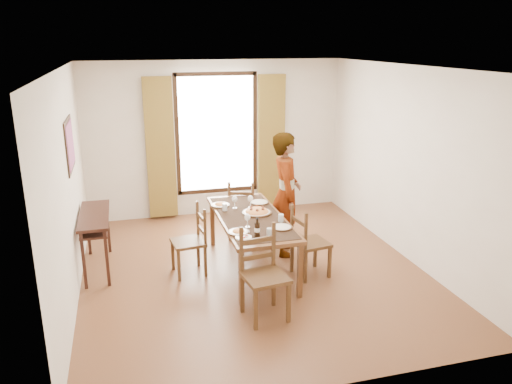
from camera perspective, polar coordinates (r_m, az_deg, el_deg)
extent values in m
plane|color=#582D1B|center=(6.91, -0.38, -8.92)|extent=(5.00, 5.00, 0.00)
cube|color=beige|center=(8.81, -4.57, 6.06)|extent=(4.50, 0.10, 2.70)
cube|color=beige|center=(4.20, 8.39, -6.73)|extent=(4.50, 0.10, 2.70)
cube|color=beige|center=(6.27, -20.70, 0.42)|extent=(0.10, 5.00, 2.70)
cube|color=beige|center=(7.32, 16.92, 3.07)|extent=(0.10, 5.00, 2.70)
cube|color=white|center=(6.22, -0.43, 14.23)|extent=(4.50, 5.00, 0.04)
cube|color=white|center=(8.76, -4.55, 6.66)|extent=(1.30, 0.04, 2.00)
cube|color=olive|center=(8.62, -10.87, 4.88)|extent=(0.48, 0.10, 2.40)
cube|color=olive|center=(8.97, 1.74, 5.65)|extent=(0.48, 0.10, 2.40)
cube|color=black|center=(6.76, -20.53, 5.09)|extent=(0.02, 0.86, 0.66)
cube|color=red|center=(6.76, -20.45, 5.10)|extent=(0.01, 0.76, 0.56)
cube|color=black|center=(6.99, -18.02, -2.55)|extent=(0.38, 1.20, 0.04)
cube|color=black|center=(7.03, -17.93, -3.47)|extent=(0.34, 1.10, 0.03)
cube|color=black|center=(6.64, -19.09, -7.45)|extent=(0.04, 0.04, 0.76)
cube|color=black|center=(7.65, -18.64, -4.10)|extent=(0.04, 0.04, 0.76)
cube|color=black|center=(6.62, -16.66, -7.28)|extent=(0.04, 0.04, 0.76)
cube|color=black|center=(7.64, -16.55, -3.95)|extent=(0.04, 0.04, 0.76)
cube|color=brown|center=(6.69, -0.57, -3.05)|extent=(0.85, 2.01, 0.05)
cube|color=black|center=(6.69, -0.57, -2.82)|extent=(0.78, 1.85, 0.01)
cube|color=brown|center=(5.92, -1.68, -9.82)|extent=(0.06, 0.06, 0.70)
cube|color=brown|center=(7.62, -5.01, -3.57)|extent=(0.06, 0.06, 0.70)
cube|color=brown|center=(6.11, 5.04, -8.98)|extent=(0.06, 0.06, 0.70)
cube|color=brown|center=(7.77, 0.28, -3.09)|extent=(0.06, 0.06, 0.70)
cube|color=#4E311A|center=(6.71, -7.76, -5.72)|extent=(0.46, 0.46, 0.04)
cube|color=#4E311A|center=(6.92, -9.49, -7.08)|extent=(0.04, 0.04, 0.45)
cube|color=#4E311A|center=(7.00, -6.63, -6.68)|extent=(0.04, 0.04, 0.45)
cube|color=#4E311A|center=(6.61, -8.80, -8.27)|extent=(0.04, 0.04, 0.45)
cube|color=#4E311A|center=(6.68, -5.80, -7.84)|extent=(0.04, 0.04, 0.45)
cube|color=#4E311A|center=(6.82, -6.68, -3.05)|extent=(0.04, 0.04, 0.50)
cube|color=#4E311A|center=(6.50, -5.84, -4.06)|extent=(0.04, 0.04, 0.50)
cube|color=#4E311A|center=(6.70, -6.24, -4.34)|extent=(0.07, 0.36, 0.05)
cube|color=#4E311A|center=(6.64, -6.29, -2.90)|extent=(0.07, 0.36, 0.05)
cube|color=#4E311A|center=(7.87, -1.55, -2.05)|extent=(0.54, 0.54, 0.04)
cube|color=#4E311A|center=(8.09, -0.12, -3.18)|extent=(0.04, 0.04, 0.45)
cube|color=#4E311A|center=(7.76, -0.36, -4.10)|extent=(0.04, 0.04, 0.45)
cube|color=#4E311A|center=(8.13, -2.66, -3.09)|extent=(0.04, 0.04, 0.45)
cube|color=#4E311A|center=(7.80, -3.01, -4.01)|extent=(0.04, 0.04, 0.45)
cube|color=#4E311A|center=(7.59, -0.38, -0.77)|extent=(0.04, 0.04, 0.50)
cube|color=#4E311A|center=(7.63, -3.08, -0.69)|extent=(0.04, 0.04, 0.50)
cube|color=#4E311A|center=(7.64, -1.72, -1.45)|extent=(0.35, 0.15, 0.05)
cube|color=#4E311A|center=(7.58, -1.74, -0.15)|extent=(0.35, 0.15, 0.05)
cube|color=#4E311A|center=(5.62, 1.04, -9.72)|extent=(0.52, 0.52, 0.04)
cube|color=#4E311A|center=(5.51, -0.05, -13.24)|extent=(0.04, 0.04, 0.50)
cube|color=#4E311A|center=(5.83, -1.60, -11.42)|extent=(0.04, 0.04, 0.50)
cube|color=#4E311A|center=(5.66, 3.75, -12.42)|extent=(0.04, 0.04, 0.50)
cube|color=#4E311A|center=(5.97, 2.01, -10.71)|extent=(0.04, 0.04, 0.50)
cube|color=#4E311A|center=(5.61, -1.68, -6.67)|extent=(0.04, 0.04, 0.55)
cube|color=#4E311A|center=(5.75, 2.02, -6.04)|extent=(0.04, 0.04, 0.55)
cube|color=#4E311A|center=(5.72, 0.19, -7.37)|extent=(0.40, 0.08, 0.06)
cube|color=#4E311A|center=(5.64, 0.19, -5.53)|extent=(0.40, 0.08, 0.06)
cube|color=#4E311A|center=(6.64, 6.30, -5.82)|extent=(0.49, 0.49, 0.04)
cube|color=#4E311A|center=(6.68, 8.40, -7.90)|extent=(0.04, 0.04, 0.46)
cube|color=#4E311A|center=(6.51, 5.66, -8.51)|extent=(0.04, 0.04, 0.46)
cube|color=#4E311A|center=(6.96, 6.78, -6.77)|extent=(0.04, 0.04, 0.46)
cube|color=#4E311A|center=(6.79, 4.12, -7.31)|extent=(0.04, 0.04, 0.46)
cube|color=#4E311A|center=(6.31, 5.70, -4.58)|extent=(0.04, 0.04, 0.51)
cube|color=#4E311A|center=(6.61, 4.13, -3.53)|extent=(0.04, 0.04, 0.51)
cube|color=#4E311A|center=(6.49, 4.88, -4.88)|extent=(0.08, 0.36, 0.05)
cube|color=#4E311A|center=(6.43, 4.92, -3.37)|extent=(0.08, 0.36, 0.05)
imported|color=#92939A|center=(7.16, 3.45, -0.26)|extent=(0.86, 0.75, 1.80)
cylinder|color=silver|center=(6.49, 2.86, -2.98)|extent=(0.07, 0.07, 0.10)
cylinder|color=silver|center=(6.90, -3.59, -1.74)|extent=(0.07, 0.07, 0.10)
cylinder|color=silver|center=(6.02, 1.56, -4.62)|extent=(0.07, 0.07, 0.10)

